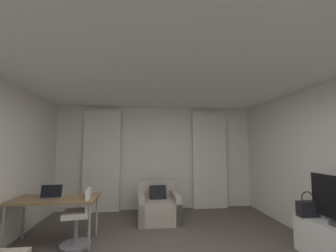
# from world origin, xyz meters

# --- Properties ---
(wall_window) EXTENTS (5.12, 0.06, 2.60)m
(wall_window) POSITION_xyz_m (0.00, 3.03, 1.30)
(wall_window) COLOR silver
(wall_window) RESTS_ON ground
(ceiling) EXTENTS (5.12, 6.12, 0.06)m
(ceiling) POSITION_xyz_m (0.00, 0.00, 2.63)
(ceiling) COLOR white
(ceiling) RESTS_ON wall_left
(curtain_left_panel) EXTENTS (0.90, 0.06, 2.50)m
(curtain_left_panel) POSITION_xyz_m (-1.38, 2.90, 1.25)
(curtain_left_panel) COLOR silver
(curtain_left_panel) RESTS_ON ground
(curtain_right_panel) EXTENTS (0.90, 0.06, 2.50)m
(curtain_right_panel) POSITION_xyz_m (1.38, 2.90, 1.25)
(curtain_right_panel) COLOR silver
(curtain_right_panel) RESTS_ON ground
(armchair) EXTENTS (0.88, 0.90, 0.81)m
(armchair) POSITION_xyz_m (-0.03, 2.12, 0.28)
(armchair) COLOR #B2A899
(armchair) RESTS_ON ground
(desk) EXTENTS (1.33, 0.65, 0.74)m
(desk) POSITION_xyz_m (-1.79, 1.16, 0.68)
(desk) COLOR olive
(desk) RESTS_ON ground
(desk_chair) EXTENTS (0.48, 0.48, 0.88)m
(desk_chair) POSITION_xyz_m (-1.38, 1.06, 0.39)
(desk_chair) COLOR gray
(desk_chair) RESTS_ON ground
(laptop) EXTENTS (0.33, 0.26, 0.22)m
(laptop) POSITION_xyz_m (-1.84, 1.18, 0.78)
(laptop) COLOR #ADADB2
(laptop) RESTS_ON desk
(handbag_primary) EXTENTS (0.30, 0.14, 0.37)m
(handbag_primary) POSITION_xyz_m (2.11, 0.40, 0.65)
(handbag_primary) COLOR black
(handbag_primary) RESTS_ON tv_console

